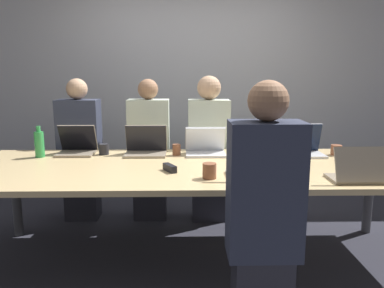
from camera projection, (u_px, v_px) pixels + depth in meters
The scene contains 19 objects.
ground_plane at pixel (196, 256), 3.03m from camera, with size 24.00×24.00×0.00m, color #2D2D38.
curtain_wall at pixel (191, 78), 4.45m from camera, with size 12.00×0.06×2.80m.
conference_table at pixel (196, 172), 2.90m from camera, with size 3.57×1.25×0.76m.
laptop_far_center at pixel (205, 146), 3.27m from camera, with size 0.35×0.25×0.24m.
person_far_center at pixel (209, 151), 3.70m from camera, with size 0.40×0.24×1.44m.
laptop_near_midright at pixel (252, 168), 2.51m from camera, with size 0.32×0.27×0.26m.
person_near_midright at pixel (264, 214), 2.06m from camera, with size 0.40×0.24×1.42m.
cup_near_midright at pixel (209, 171), 2.52m from camera, with size 0.09×0.09×0.10m.
laptop_far_left at pixel (77, 146), 3.29m from camera, with size 0.32×0.26×0.26m.
person_far_left at pixel (80, 152), 3.72m from camera, with size 0.40×0.24×1.41m.
cup_far_left at pixel (104, 149), 3.27m from camera, with size 0.08×0.08×0.09m.
bottle_far_left at pixel (39, 144), 3.15m from camera, with size 0.08×0.08×0.27m.
laptop_far_midleft at pixel (146, 146), 3.27m from camera, with size 0.36×0.25×0.26m.
person_far_midleft at pixel (149, 152), 3.73m from camera, with size 0.40×0.24×1.40m.
cup_far_midleft at pixel (177, 150), 3.24m from camera, with size 0.07×0.07×0.10m.
laptop_far_right at pixel (303, 146), 3.26m from camera, with size 0.33×0.27×0.27m.
cup_far_right at pixel (336, 150), 3.25m from camera, with size 0.09×0.09×0.09m.
laptop_near_right at pixel (357, 172), 2.44m from camera, with size 0.33×0.24×0.24m.
stapler at pixel (170, 168), 2.71m from camera, with size 0.11×0.15×0.05m.
Camera 1 is at (-0.09, -2.80, 1.45)m, focal length 35.00 mm.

